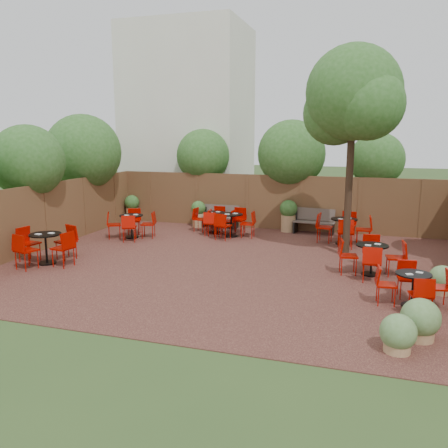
% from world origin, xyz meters
% --- Properties ---
extents(ground, '(80.00, 80.00, 0.00)m').
position_xyz_m(ground, '(0.00, 0.00, 0.00)').
color(ground, '#354F23').
rests_on(ground, ground).
extents(courtyard_paving, '(12.00, 10.00, 0.02)m').
position_xyz_m(courtyard_paving, '(0.00, 0.00, 0.01)').
color(courtyard_paving, '#3B1A18').
rests_on(courtyard_paving, ground).
extents(fence_back, '(12.00, 0.08, 2.00)m').
position_xyz_m(fence_back, '(0.00, 5.00, 1.00)').
color(fence_back, '#50311E').
rests_on(fence_back, ground).
extents(fence_left, '(0.08, 10.00, 2.00)m').
position_xyz_m(fence_left, '(-6.00, 0.00, 1.00)').
color(fence_left, '#50311E').
rests_on(fence_left, ground).
extents(neighbour_building, '(5.00, 4.00, 8.00)m').
position_xyz_m(neighbour_building, '(-4.50, 8.00, 4.00)').
color(neighbour_building, silver).
rests_on(neighbour_building, ground).
extents(overhang_foliage, '(15.76, 10.42, 2.71)m').
position_xyz_m(overhang_foliage, '(-1.98, 2.80, 2.71)').
color(overhang_foliage, '#2B5A1D').
rests_on(overhang_foliage, ground).
extents(courtyard_tree, '(2.75, 2.65, 5.83)m').
position_xyz_m(courtyard_tree, '(2.76, 1.84, 4.37)').
color(courtyard_tree, black).
rests_on(courtyard_tree, courtyard_paving).
extents(park_bench_left, '(1.38, 0.47, 0.85)m').
position_xyz_m(park_bench_left, '(-1.92, 4.62, 0.46)').
color(park_bench_left, brown).
rests_on(park_bench_left, courtyard_paving).
extents(park_bench_right, '(1.47, 0.63, 0.88)m').
position_xyz_m(park_bench_right, '(1.52, 4.62, 0.47)').
color(park_bench_right, brown).
rests_on(park_bench_right, courtyard_paving).
extents(bistro_tables, '(10.76, 7.06, 0.95)m').
position_xyz_m(bistro_tables, '(-0.48, 1.36, 0.47)').
color(bistro_tables, black).
rests_on(bistro_tables, courtyard_paving).
extents(planters, '(11.88, 4.52, 1.13)m').
position_xyz_m(planters, '(-0.40, 3.70, 0.60)').
color(planters, '#A77F53').
rests_on(planters, courtyard_paving).
extents(low_shrubs, '(1.63, 3.84, 0.72)m').
position_xyz_m(low_shrubs, '(4.39, -2.95, 0.34)').
color(low_shrubs, '#A77F53').
rests_on(low_shrubs, courtyard_paving).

